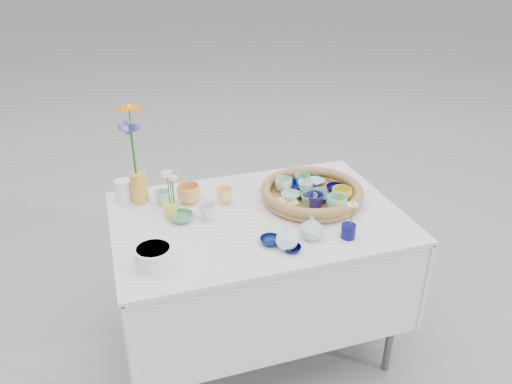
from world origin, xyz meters
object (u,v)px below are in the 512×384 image
object	(u,v)px
wicker_tray	(312,193)
bud_vase_seafoam	(312,227)
tall_vase_yellow	(139,188)
display_table	(257,344)

from	to	relation	value
wicker_tray	bud_vase_seafoam	world-z (taller)	bud_vase_seafoam
bud_vase_seafoam	tall_vase_yellow	size ratio (longest dim) A/B	0.73
display_table	tall_vase_yellow	world-z (taller)	tall_vase_yellow
display_table	tall_vase_yellow	distance (m)	1.00
wicker_tray	tall_vase_yellow	distance (m)	0.79
wicker_tray	bud_vase_seafoam	distance (m)	0.32
display_table	wicker_tray	distance (m)	0.85
display_table	wicker_tray	world-z (taller)	wicker_tray
display_table	tall_vase_yellow	bearing A→B (deg)	149.01
tall_vase_yellow	bud_vase_seafoam	bearing A→B (deg)	-40.16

